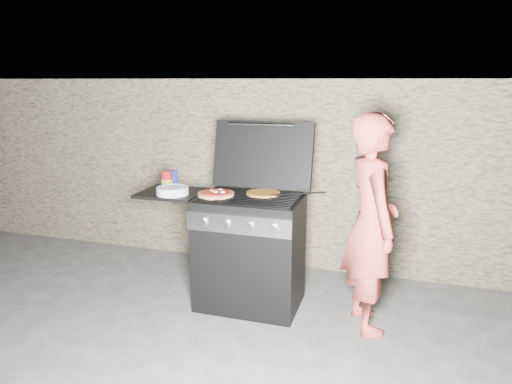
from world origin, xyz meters
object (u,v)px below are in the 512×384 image
(pizza_topped, at_px, (216,193))
(person, at_px, (371,224))
(gas_grill, at_px, (221,248))
(sauce_jar, at_px, (167,180))

(pizza_topped, bearing_deg, person, -0.63)
(gas_grill, distance_m, sauce_jar, 0.73)
(pizza_topped, bearing_deg, gas_grill, 73.65)
(sauce_jar, relative_size, person, 0.09)
(gas_grill, bearing_deg, pizza_topped, -106.35)
(person, bearing_deg, gas_grill, 65.40)
(pizza_topped, xyz_separation_m, sauce_jar, (-0.49, 0.13, 0.05))
(pizza_topped, distance_m, person, 1.20)
(pizza_topped, bearing_deg, sauce_jar, 165.68)
(gas_grill, relative_size, person, 0.85)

